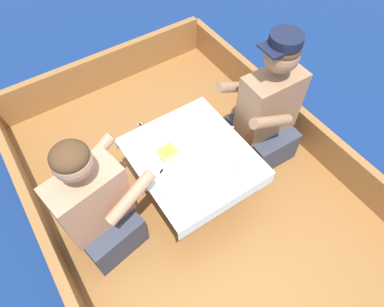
{
  "coord_description": "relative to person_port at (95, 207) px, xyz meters",
  "views": [
    {
      "loc": [
        -0.69,
        -0.99,
        2.45
      ],
      "look_at": [
        0.0,
        0.04,
        0.75
      ],
      "focal_mm": 32.0,
      "sensor_mm": 36.0,
      "label": 1
    }
  ],
  "objects": [
    {
      "name": "ground_plane",
      "position": [
        0.65,
        -0.08,
        -0.67
      ],
      "size": [
        60.0,
        60.0,
        0.0
      ],
      "primitive_type": "plane",
      "color": "navy"
    },
    {
      "name": "boat_deck",
      "position": [
        0.65,
        -0.08,
        -0.52
      ],
      "size": [
        2.02,
        2.88,
        0.29
      ],
      "primitive_type": "cube",
      "color": "brown",
      "rests_on": "ground_plane"
    },
    {
      "name": "gunwale_port",
      "position": [
        -0.33,
        -0.08,
        -0.23
      ],
      "size": [
        0.06,
        2.88,
        0.28
      ],
      "primitive_type": "cube",
      "color": "#936033",
      "rests_on": "boat_deck"
    },
    {
      "name": "gunwale_starboard",
      "position": [
        1.63,
        -0.08,
        -0.23
      ],
      "size": [
        0.06,
        2.88,
        0.28
      ],
      "primitive_type": "cube",
      "color": "#936033",
      "rests_on": "boat_deck"
    },
    {
      "name": "bow_coaming",
      "position": [
        0.65,
        1.33,
        -0.21
      ],
      "size": [
        1.9,
        0.06,
        0.32
      ],
      "primitive_type": "cube",
      "color": "#936033",
      "rests_on": "boat_deck"
    },
    {
      "name": "cockpit_table",
      "position": [
        0.65,
        -0.04,
        0.01
      ],
      "size": [
        0.69,
        0.77,
        0.43
      ],
      "color": "#B2B2B7",
      "rests_on": "boat_deck"
    },
    {
      "name": "person_port",
      "position": [
        0.0,
        0.0,
        0.0
      ],
      "size": [
        0.57,
        0.52,
        0.94
      ],
      "rotation": [
        0.0,
        0.0,
        0.18
      ],
      "color": "#333847",
      "rests_on": "boat_deck"
    },
    {
      "name": "person_starboard",
      "position": [
        1.29,
        -0.01,
        0.05
      ],
      "size": [
        0.53,
        0.45,
        1.03
      ],
      "rotation": [
        0.0,
        0.0,
        3.11
      ],
      "color": "#333847",
      "rests_on": "boat_deck"
    },
    {
      "name": "plate_sandwich",
      "position": [
        0.52,
        0.04,
        0.06
      ],
      "size": [
        0.21,
        0.21,
        0.01
      ],
      "color": "white",
      "rests_on": "cockpit_table"
    },
    {
      "name": "plate_bread",
      "position": [
        0.84,
        -0.06,
        0.06
      ],
      "size": [
        0.21,
        0.21,
        0.01
      ],
      "color": "white",
      "rests_on": "cockpit_table"
    },
    {
      "name": "sandwich",
      "position": [
        0.52,
        0.04,
        0.09
      ],
      "size": [
        0.13,
        0.11,
        0.05
      ],
      "rotation": [
        0.0,
        0.0,
        0.12
      ],
      "color": "tan",
      "rests_on": "plate_sandwich"
    },
    {
      "name": "bowl_port_near",
      "position": [
        0.39,
        -0.19,
        0.08
      ],
      "size": [
        0.13,
        0.13,
        0.04
      ],
      "color": "white",
      "rests_on": "cockpit_table"
    },
    {
      "name": "bowl_starboard_near",
      "position": [
        0.72,
        0.11,
        0.08
      ],
      "size": [
        0.14,
        0.14,
        0.04
      ],
      "color": "white",
      "rests_on": "cockpit_table"
    },
    {
      "name": "bowl_center_far",
      "position": [
        0.66,
        -0.24,
        0.08
      ],
      "size": [
        0.12,
        0.12,
        0.04
      ],
      "color": "white",
      "rests_on": "cockpit_table"
    },
    {
      "name": "coffee_cup_port",
      "position": [
        0.88,
        0.13,
        0.09
      ],
      "size": [
        0.1,
        0.07,
        0.07
      ],
      "color": "white",
      "rests_on": "cockpit_table"
    },
    {
      "name": "coffee_cup_starboard",
      "position": [
        0.54,
        -0.14,
        0.09
      ],
      "size": [
        0.09,
        0.06,
        0.07
      ],
      "color": "white",
      "rests_on": "cockpit_table"
    },
    {
      "name": "tin_can",
      "position": [
        0.83,
        -0.31,
        0.09
      ],
      "size": [
        0.07,
        0.07,
        0.05
      ],
      "color": "silver",
      "rests_on": "cockpit_table"
    },
    {
      "name": "utensil_fork_starboard",
      "position": [
        0.38,
        -0.06,
        0.06
      ],
      "size": [
        0.16,
        0.09,
        0.0
      ],
      "rotation": [
        0.0,
        0.0,
        0.47
      ],
      "color": "silver",
      "rests_on": "cockpit_table"
    },
    {
      "name": "utensil_fork_port",
      "position": [
        0.5,
        0.31,
        0.06
      ],
      "size": [
        0.02,
        0.17,
        0.0
      ],
      "rotation": [
        0.0,
        0.0,
        1.57
      ],
      "color": "silver",
      "rests_on": "cockpit_table"
    },
    {
      "name": "utensil_spoon_starboard",
      "position": [
        0.41,
        0.18,
        0.06
      ],
      "size": [
        0.14,
        0.12,
        0.01
      ],
      "rotation": [
        0.0,
        0.0,
        2.4
      ],
      "color": "silver",
      "rests_on": "cockpit_table"
    },
    {
      "name": "utensil_knife_port",
      "position": [
        0.86,
        0.22,
        0.06
      ],
      "size": [
        0.15,
        0.1,
        0.0
      ],
      "rotation": [
        0.0,
        0.0,
        2.58
      ],
      "color": "silver",
      "rests_on": "cockpit_table"
    },
    {
      "name": "utensil_knife_starboard",
      "position": [
        0.95,
        0.06,
        0.06
      ],
      "size": [
        0.12,
        0.14,
        0.0
      ],
      "rotation": [
        0.0,
        0.0,
        2.27
      ],
      "color": "silver",
      "rests_on": "cockpit_table"
    },
    {
      "name": "utensil_spoon_port",
      "position": [
        0.88,
        -0.35,
        0.06
      ],
      "size": [
        0.15,
        0.1,
        0.01
      ],
      "rotation": [
        0.0,
        0.0,
        2.56
      ],
      "color": "silver",
      "rests_on": "cockpit_table"
    }
  ]
}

